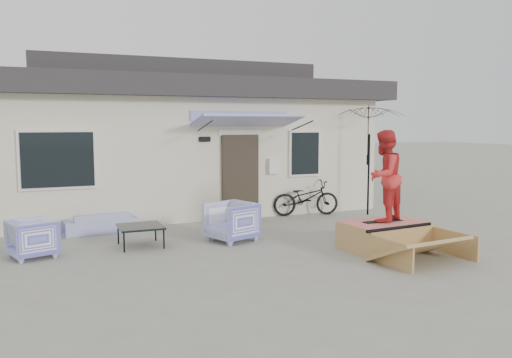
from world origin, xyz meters
name	(u,v)px	position (x,y,z in m)	size (l,w,h in m)	color
ground	(282,270)	(0.00, 0.00, 0.00)	(90.00, 90.00, 0.00)	gray
house	(167,138)	(0.00, 7.99, 1.94)	(10.80, 8.49, 4.10)	beige
loveseat	(100,219)	(-2.40, 4.14, 0.30)	(1.55, 0.45, 0.60)	#4C52BC
armchair_left	(33,237)	(-3.74, 2.43, 0.38)	(0.74, 0.69, 0.76)	#4C52BC
armchair_right	(231,220)	(-0.04, 2.28, 0.44)	(0.85, 0.80, 0.88)	#4C52BC
coffee_table	(141,236)	(-1.82, 2.53, 0.21)	(0.83, 0.83, 0.41)	black
bicycle	(306,194)	(2.76, 4.30, 0.56)	(0.61, 1.74, 1.11)	black
patio_umbrella	(369,148)	(4.30, 3.76, 1.75)	(2.08, 1.99, 2.20)	black
skate_ramp	(384,236)	(2.42, 0.54, 0.25)	(1.52, 2.02, 0.51)	#AC834A
skateboard	(383,221)	(2.41, 0.59, 0.53)	(0.83, 0.21, 0.05)	black
skater	(384,174)	(2.41, 0.59, 1.42)	(0.85, 0.65, 1.73)	red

